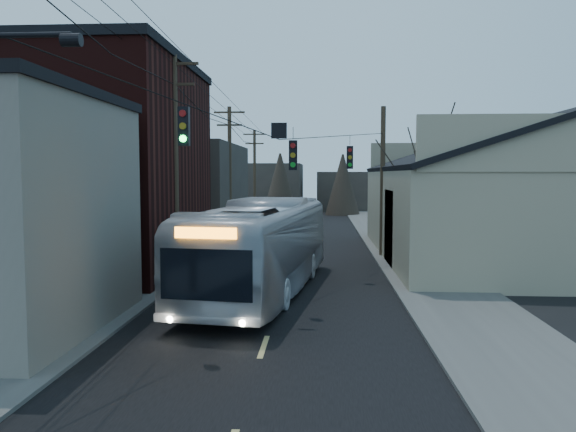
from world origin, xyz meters
name	(u,v)px	position (x,y,z in m)	size (l,w,h in m)	color
road_surface	(298,245)	(0.00, 30.00, 0.01)	(9.00, 110.00, 0.02)	black
sidewalk_left	(201,244)	(-6.50, 30.00, 0.06)	(4.00, 110.00, 0.12)	#474744
sidewalk_right	(396,245)	(6.50, 30.00, 0.06)	(4.00, 110.00, 0.12)	#474744
building_brick	(85,168)	(-10.00, 20.00, 5.00)	(10.00, 12.00, 10.00)	black
building_left_far	(179,190)	(-9.50, 36.00, 3.50)	(9.00, 14.00, 7.00)	#342E2A
warehouse	(527,210)	(13.00, 25.00, 2.70)	(16.16, 20.60, 7.73)	gray
building_far_left	(263,187)	(-6.00, 65.00, 3.00)	(10.00, 12.00, 6.00)	#342E2A
building_far_right	(361,190)	(7.00, 70.00, 2.50)	(12.00, 14.00, 5.00)	#342E2A
bare_tree	(426,198)	(6.50, 20.00, 3.60)	(0.40, 0.40, 7.20)	black
utility_lines	(237,170)	(-3.11, 24.14, 4.95)	(11.24, 45.28, 10.50)	#382B1E
bus	(262,247)	(-0.76, 14.90, 1.85)	(3.11, 13.30, 3.70)	#ACB0B8
parked_car	(238,231)	(-4.30, 32.15, 0.69)	(1.46, 4.20, 1.38)	#B7B8BF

